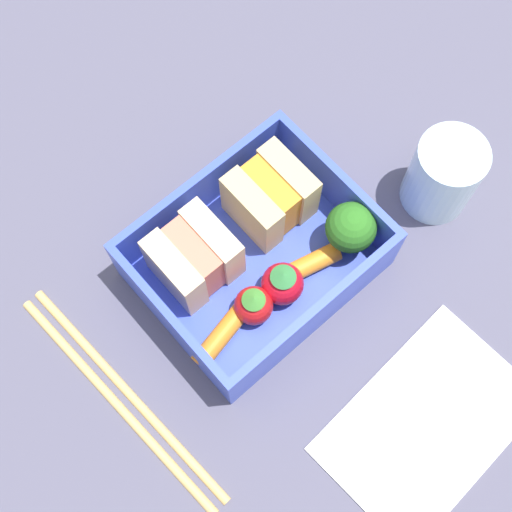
% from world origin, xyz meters
% --- Properties ---
extents(ground_plane, '(1.20, 1.20, 0.02)m').
position_xyz_m(ground_plane, '(0.00, 0.00, -0.01)').
color(ground_plane, '#504E63').
extents(bento_tray, '(0.17, 0.14, 0.01)m').
position_xyz_m(bento_tray, '(0.00, 0.00, 0.01)').
color(bento_tray, blue).
rests_on(bento_tray, ground_plane).
extents(bento_rim, '(0.17, 0.14, 0.05)m').
position_xyz_m(bento_rim, '(0.00, 0.00, 0.04)').
color(bento_rim, blue).
rests_on(bento_rim, bento_tray).
extents(sandwich_left, '(0.05, 0.05, 0.05)m').
position_xyz_m(sandwich_left, '(-0.04, 0.03, 0.04)').
color(sandwich_left, beige).
rests_on(sandwich_left, bento_tray).
extents(sandwich_center_left, '(0.05, 0.05, 0.05)m').
position_xyz_m(sandwich_center_left, '(0.04, 0.03, 0.04)').
color(sandwich_center_left, '#D4B87C').
rests_on(sandwich_center_left, bento_tray).
extents(carrot_stick_far_left, '(0.05, 0.02, 0.01)m').
position_xyz_m(carrot_stick_far_left, '(-0.06, -0.03, 0.02)').
color(carrot_stick_far_left, orange).
rests_on(carrot_stick_far_left, bento_tray).
extents(strawberry_far_left, '(0.03, 0.03, 0.03)m').
position_xyz_m(strawberry_far_left, '(-0.03, -0.03, 0.03)').
color(strawberry_far_left, red).
rests_on(strawberry_far_left, bento_tray).
extents(strawberry_left, '(0.03, 0.03, 0.04)m').
position_xyz_m(strawberry_left, '(-0.00, -0.03, 0.03)').
color(strawberry_left, red).
rests_on(strawberry_left, bento_tray).
extents(carrot_stick_left, '(0.04, 0.02, 0.01)m').
position_xyz_m(carrot_stick_left, '(0.03, -0.03, 0.02)').
color(carrot_stick_left, orange).
rests_on(carrot_stick_left, bento_tray).
extents(broccoli_floret, '(0.04, 0.04, 0.05)m').
position_xyz_m(broccoli_floret, '(0.06, -0.03, 0.04)').
color(broccoli_floret, '#8DBC71').
rests_on(broccoli_floret, bento_tray).
extents(chopstick_pair, '(0.03, 0.21, 0.01)m').
position_xyz_m(chopstick_pair, '(-0.14, -0.01, 0.00)').
color(chopstick_pair, tan).
rests_on(chopstick_pair, ground_plane).
extents(drinking_glass, '(0.05, 0.05, 0.07)m').
position_xyz_m(drinking_glass, '(0.15, -0.05, 0.04)').
color(drinking_glass, silver).
rests_on(drinking_glass, ground_plane).
extents(folded_napkin, '(0.16, 0.11, 0.00)m').
position_xyz_m(folded_napkin, '(0.01, -0.17, 0.00)').
color(folded_napkin, white).
rests_on(folded_napkin, ground_plane).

